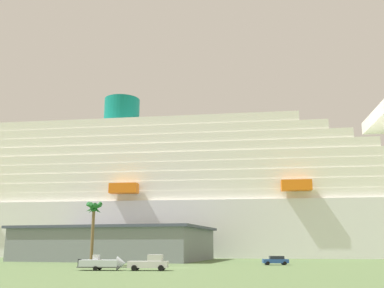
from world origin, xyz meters
name	(u,v)px	position (x,y,z in m)	size (l,w,h in m)	color
ground_plane	(209,261)	(0.00, 30.00, 0.00)	(600.00, 600.00, 0.00)	#567042
cruise_ship	(209,202)	(-5.38, 64.34, 16.53)	(244.71, 45.08, 59.28)	white
terminal_building	(117,243)	(-21.97, 29.65, 3.84)	(44.11, 31.30, 7.64)	slate
pickup_truck	(150,263)	(-2.60, -8.47, 1.04)	(5.80, 2.83, 2.20)	silver
small_boat_on_trailer	(105,263)	(-9.04, -9.27, 0.96)	(7.65, 2.84, 2.15)	#595960
palm_tree	(94,213)	(-16.65, 3.27, 9.08)	(3.25, 3.26, 11.11)	brown
parked_car_blue_suv	(276,260)	(14.79, 12.47, 0.83)	(4.81, 2.63, 1.58)	#264C99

